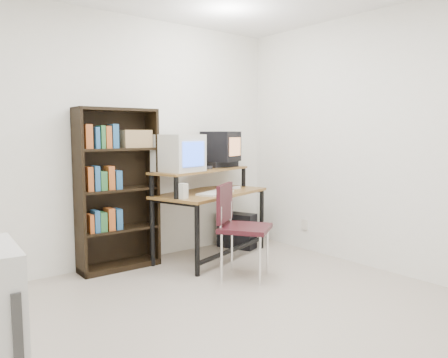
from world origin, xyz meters
TOP-DOWN VIEW (x-y plane):
  - floor at (0.00, 0.00)m, footprint 4.00×4.00m
  - back_wall at (0.00, 2.00)m, footprint 4.00×0.01m
  - right_wall at (2.00, 0.00)m, footprint 0.01×4.00m
  - computer_desk at (0.92, 1.62)m, footprint 1.48×1.04m
  - crt_monitor at (0.54, 1.64)m, footprint 0.51×0.51m
  - vcr at (1.26, 1.85)m, footprint 0.37×0.28m
  - crt_tv at (1.26, 1.84)m, footprint 0.49×0.49m
  - cd_spindle at (0.95, 1.69)m, footprint 0.13×0.13m
  - keyboard at (0.87, 1.44)m, footprint 0.51×0.38m
  - mousepad at (1.32, 1.61)m, footprint 0.27×0.25m
  - mouse at (1.33, 1.63)m, footprint 0.11×0.09m
  - desk_speaker at (0.40, 1.35)m, footprint 0.10×0.09m
  - pc_tower at (1.41, 1.71)m, footprint 0.35×0.49m
  - school_chair at (0.71, 0.88)m, footprint 0.63×0.63m
  - bookshelf at (-0.07, 1.85)m, footprint 0.82×0.29m
  - wall_outlet at (1.99, 1.15)m, footprint 0.02×0.08m

SIDE VIEW (x-z plane):
  - floor at x=0.00m, z-range -0.01..0.00m
  - pc_tower at x=1.41m, z-range 0.00..0.42m
  - wall_outlet at x=1.99m, z-range 0.24..0.36m
  - school_chair at x=0.71m, z-range 0.11..1.01m
  - computer_desk at x=0.92m, z-range 0.21..1.19m
  - mousepad at x=1.32m, z-range 0.72..0.73m
  - keyboard at x=0.87m, z-range 0.72..0.75m
  - mouse at x=1.33m, z-range 0.73..0.76m
  - desk_speaker at x=0.40m, z-range 0.72..0.89m
  - bookshelf at x=-0.07m, z-range 0.03..1.66m
  - cd_spindle at x=0.95m, z-range 0.97..1.02m
  - vcr at x=1.26m, z-range 0.97..1.05m
  - crt_monitor at x=0.54m, z-range 0.97..1.37m
  - crt_tv at x=1.26m, z-range 1.05..1.40m
  - back_wall at x=0.00m, z-range 0.00..2.60m
  - right_wall at x=2.00m, z-range 0.00..2.60m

